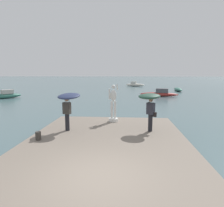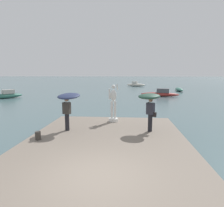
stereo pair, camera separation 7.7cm
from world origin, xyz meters
TOP-DOWN VIEW (x-y plane):
  - ground_plane at (0.00, 40.00)m, footprint 400.00×400.00m
  - pier at (0.00, 2.45)m, footprint 7.26×10.90m
  - statue_white_figure at (0.07, 6.70)m, footprint 0.58×0.85m
  - onlooker_left at (-2.09, 4.53)m, footprint 1.40×1.41m
  - onlooker_right at (2.05, 4.78)m, footprint 1.55×1.55m
  - mooring_bollard at (-3.04, 2.96)m, footprint 0.25×0.25m
  - boat_near at (-15.53, 20.36)m, footprint 3.47×4.05m
  - boat_far at (2.97, 47.83)m, footprint 5.10×2.83m
  - boat_leftward at (5.73, 24.54)m, footprint 5.66×1.96m
  - boat_rightward at (10.72, 33.87)m, footprint 1.19×4.91m

SIDE VIEW (x-z plane):
  - ground_plane at x=0.00m, z-range 0.00..0.00m
  - pier at x=0.00m, z-range 0.00..0.40m
  - boat_rightward at x=10.72m, z-range 0.00..0.66m
  - boat_leftward at x=5.73m, z-range -0.18..0.99m
  - boat_near at x=-15.53m, z-range -0.16..1.02m
  - boat_far at x=2.97m, z-range -0.19..1.13m
  - mooring_bollard at x=-3.04m, z-range 0.40..0.77m
  - statue_white_figure at x=0.07m, z-range 0.24..2.55m
  - onlooker_right at x=2.05m, z-range 0.98..2.95m
  - onlooker_left at x=-2.09m, z-range 0.97..2.96m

